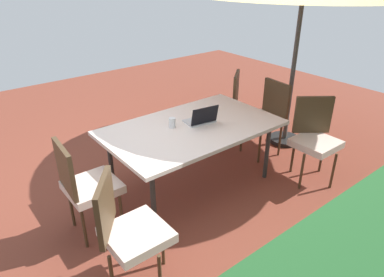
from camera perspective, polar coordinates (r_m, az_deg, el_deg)
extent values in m
cube|color=brown|center=(4.22, 0.00, -7.51)|extent=(10.00, 10.00, 0.02)
cube|color=silver|center=(3.84, 0.00, 1.75)|extent=(1.89, 1.14, 0.04)
cylinder|color=#333333|center=(4.77, 4.31, 1.81)|extent=(0.05, 0.05, 0.72)
cylinder|color=#333333|center=(3.98, -12.89, -4.26)|extent=(0.05, 0.05, 0.72)
cylinder|color=#333333|center=(4.26, 12.00, -1.98)|extent=(0.05, 0.05, 0.72)
cylinder|color=#333333|center=(3.35, -6.24, -10.19)|extent=(0.05, 0.05, 0.72)
cylinder|color=#4C4C4C|center=(4.94, 16.19, 12.09)|extent=(0.06, 0.06, 2.40)
cylinder|color=black|center=(5.33, 14.61, -0.13)|extent=(0.44, 0.44, 0.06)
cube|color=beige|center=(4.30, 19.29, -0.73)|extent=(0.46, 0.46, 0.08)
cube|color=#4C3823|center=(4.37, 18.92, 3.63)|extent=(0.37, 0.29, 0.45)
cylinder|color=#4C3823|center=(4.21, 17.25, -5.10)|extent=(0.03, 0.03, 0.45)
cylinder|color=#4C3823|center=(4.34, 21.77, -4.89)|extent=(0.03, 0.03, 0.45)
cylinder|color=#4C3823|center=(4.51, 15.91, -2.70)|extent=(0.03, 0.03, 0.45)
cylinder|color=#4C3823|center=(4.63, 20.17, -2.57)|extent=(0.03, 0.03, 0.45)
cube|color=beige|center=(2.83, -8.91, -15.05)|extent=(0.46, 0.46, 0.08)
cube|color=#4C3823|center=(2.70, -13.80, -10.67)|extent=(0.30, 0.37, 0.45)
cylinder|color=#4C3823|center=(3.13, -4.73, -16.54)|extent=(0.03, 0.03, 0.45)
cylinder|color=#4C3823|center=(3.17, -11.51, -16.35)|extent=(0.03, 0.03, 0.45)
cube|color=beige|center=(4.74, 11.25, 2.90)|extent=(0.46, 0.46, 0.08)
cube|color=#4C3823|center=(4.78, 13.38, 6.34)|extent=(0.08, 0.44, 0.45)
cylinder|color=#4C3823|center=(4.85, 7.98, 0.33)|extent=(0.03, 0.03, 0.45)
cylinder|color=#4C3823|center=(4.62, 10.84, -1.35)|extent=(0.03, 0.03, 0.45)
cylinder|color=#4C3823|center=(5.08, 11.10, 1.30)|extent=(0.03, 0.03, 0.45)
cylinder|color=#4C3823|center=(4.85, 13.97, -0.25)|extent=(0.03, 0.03, 0.45)
cube|color=beige|center=(3.43, -15.73, -7.50)|extent=(0.46, 0.46, 0.08)
cube|color=#4C3823|center=(3.25, -19.76, -4.68)|extent=(0.07, 0.44, 0.45)
cylinder|color=#4C3823|center=(3.49, -11.33, -11.66)|extent=(0.03, 0.03, 0.45)
cylinder|color=#4C3823|center=(3.77, -13.62, -8.74)|extent=(0.03, 0.03, 0.45)
cylinder|color=#4C3823|center=(3.41, -16.99, -13.53)|extent=(0.03, 0.03, 0.45)
cylinder|color=#4C3823|center=(3.69, -18.85, -10.37)|extent=(0.03, 0.03, 0.45)
cube|color=beige|center=(5.16, 4.61, 5.36)|extent=(0.46, 0.46, 0.08)
cube|color=#4C3823|center=(5.05, 7.10, 7.95)|extent=(0.36, 0.31, 0.45)
cylinder|color=#4C3823|center=(5.45, 2.90, 3.59)|extent=(0.03, 0.03, 0.45)
cylinder|color=#4C3823|center=(5.12, 2.22, 2.05)|extent=(0.03, 0.03, 0.45)
cylinder|color=#4C3823|center=(5.41, 6.67, 3.25)|extent=(0.03, 0.03, 0.45)
cylinder|color=#4C3823|center=(5.08, 6.22, 1.67)|extent=(0.03, 0.03, 0.45)
cube|color=#B7B7BC|center=(3.94, 1.21, 2.83)|extent=(0.35, 0.27, 0.02)
cube|color=black|center=(3.81, 2.08, 3.73)|extent=(0.32, 0.10, 0.20)
cylinder|color=white|center=(3.79, -3.21, 2.56)|extent=(0.07, 0.07, 0.11)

